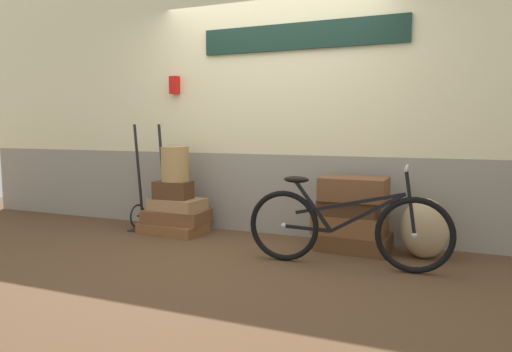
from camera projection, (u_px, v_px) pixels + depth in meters
The scene contains 14 objects.
ground at pixel (242, 253), 4.43m from camera, with size 10.18×5.20×0.06m, color #513823.
station_building at pixel (275, 102), 5.05m from camera, with size 8.18×0.74×2.87m.
suitcase_0 at pixel (173, 228), 5.14m from camera, with size 0.71×0.42×0.11m, color brown.
suitcase_1 at pixel (177, 216), 5.16m from camera, with size 0.67×0.44×0.15m, color brown.
suitcase_2 at pixel (178, 204), 5.13m from camera, with size 0.57×0.38×0.13m, color #9E754C.
suitcase_3 at pixel (173, 190), 5.09m from camera, with size 0.39×0.25×0.19m, color #4C2D19.
suitcase_4 at pixel (354, 242), 4.42m from camera, with size 0.65×0.45×0.16m, color brown.
suitcase_5 at pixel (350, 224), 4.42m from camera, with size 0.65×0.42×0.18m, color brown.
suitcase_6 at pixel (348, 207), 4.38m from camera, with size 0.54×0.33×0.15m, color #4C2D19.
suitcase_7 at pixel (354, 189), 4.34m from camera, with size 0.60×0.41×0.21m, color brown.
wicker_basket at pixel (175, 164), 5.07m from camera, with size 0.30×0.30×0.38m, color #A8844C.
luggage_trolley at pixel (150, 205), 5.31m from camera, with size 0.41×0.36×1.20m.
burlap_sack at pixel (425, 228), 4.14m from camera, with size 0.41×0.35×0.54m, color tan.
bicycle at pixel (345, 227), 3.88m from camera, with size 1.70×0.46×0.86m.
Camera 1 is at (1.78, -3.94, 1.16)m, focal length 32.73 mm.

